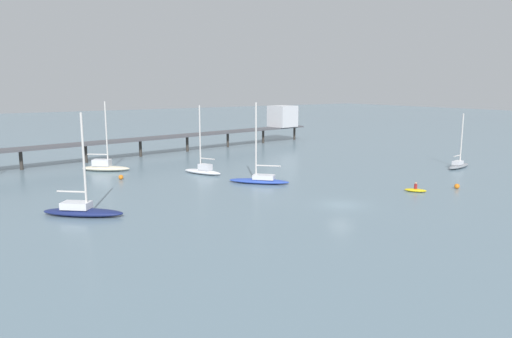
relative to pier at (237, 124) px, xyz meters
name	(u,v)px	position (x,y,z in m)	size (l,w,h in m)	color
ground_plane	(341,205)	(-16.95, -47.49, -4.38)	(400.00, 400.00, 0.00)	slate
pier	(237,124)	(0.00, 0.00, 0.00)	(69.93, 13.81, 7.79)	#4C4C51
sailboat_gray	(459,164)	(13.52, -41.02, -3.82)	(6.29, 2.59, 8.13)	gray
sailboat_cream	(105,166)	(-31.15, -13.60, -3.68)	(6.81, 6.00, 10.00)	beige
sailboat_blue	(260,179)	(-17.62, -33.57, -3.80)	(6.82, 7.11, 10.18)	#2D4CB7
sailboat_navy	(82,209)	(-40.34, -36.64, -3.77)	(7.38, 6.81, 9.82)	navy
sailboat_white	(203,169)	(-20.61, -23.88, -3.72)	(3.98, 6.24, 9.55)	white
dinghy_yellow	(415,190)	(-5.31, -47.78, -4.17)	(2.34, 2.67, 1.14)	yellow
mooring_buoy_outer	(121,177)	(-31.40, -21.28, -4.07)	(0.63, 0.63, 0.63)	orange
mooring_buoy_far	(457,186)	(0.10, -49.58, -4.07)	(0.62, 0.62, 0.62)	orange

